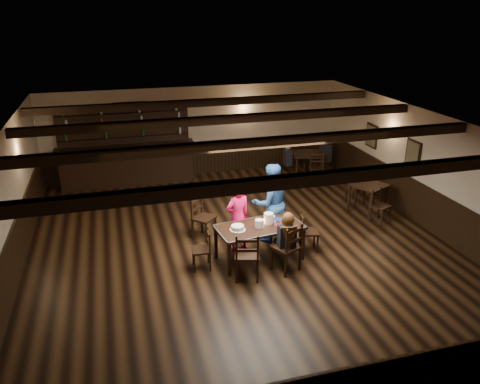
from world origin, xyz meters
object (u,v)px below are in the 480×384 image
object	(u,v)px
chair_near_left	(247,253)
bar_counter	(127,159)
dining_table	(260,229)
woman_pink	(238,217)
cake	(238,228)
man_blue	(270,203)
chair_near_right	(290,245)

from	to	relation	value
chair_near_left	bar_counter	size ratio (longest dim) A/B	0.25
dining_table	bar_counter	distance (m)	5.85
dining_table	chair_near_left	size ratio (longest dim) A/B	1.86
woman_pink	bar_counter	bearing A→B (deg)	-82.74
chair_near_left	cake	xyz separation A→B (m)	(0.00, 0.66, 0.22)
man_blue	cake	distance (m)	1.29
chair_near_right	cake	xyz separation A→B (m)	(-0.89, 0.59, 0.20)
dining_table	man_blue	size ratio (longest dim) A/B	1.04
bar_counter	man_blue	bearing A→B (deg)	-58.15
dining_table	woman_pink	size ratio (longest dim) A/B	1.20
chair_near_left	bar_counter	bearing A→B (deg)	107.08
dining_table	woman_pink	bearing A→B (deg)	122.16
dining_table	chair_near_right	xyz separation A→B (m)	(0.41, -0.65, -0.09)
cake	chair_near_right	bearing A→B (deg)	-33.72
cake	bar_counter	world-z (taller)	bar_counter
chair_near_left	bar_counter	xyz separation A→B (m)	(-1.87, 6.07, 0.15)
chair_near_right	woman_pink	bearing A→B (deg)	122.21
dining_table	woman_pink	distance (m)	0.61
man_blue	chair_near_left	bearing A→B (deg)	49.12
dining_table	woman_pink	world-z (taller)	woman_pink
chair_near_right	bar_counter	size ratio (longest dim) A/B	0.26
chair_near_left	chair_near_right	size ratio (longest dim) A/B	0.97
dining_table	chair_near_left	bearing A→B (deg)	-123.71
chair_near_right	woman_pink	world-z (taller)	woman_pink
chair_near_left	chair_near_right	world-z (taller)	chair_near_right
chair_near_right	dining_table	bearing A→B (deg)	122.25
dining_table	man_blue	distance (m)	0.95
chair_near_right	woman_pink	size ratio (longest dim) A/B	0.67
cake	woman_pink	bearing A→B (deg)	74.25
cake	bar_counter	xyz separation A→B (m)	(-1.87, 5.41, -0.07)
chair_near_left	woman_pink	distance (m)	1.25
chair_near_right	man_blue	world-z (taller)	man_blue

